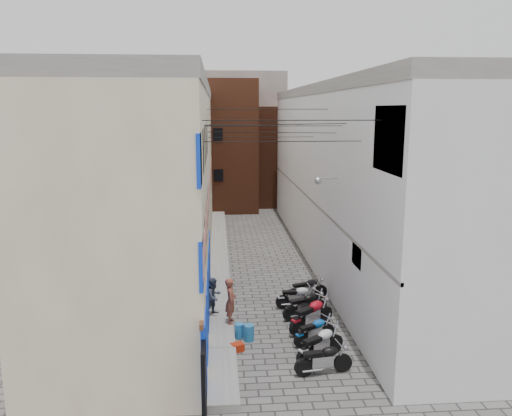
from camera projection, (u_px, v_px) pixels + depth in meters
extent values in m
plane|color=#54514F|center=(301.00, 410.00, 13.16)|extent=(90.00, 90.00, 0.00)
cube|color=slate|center=(220.00, 261.00, 25.68)|extent=(0.90, 26.00, 0.25)
cube|color=#C3B493|center=(159.00, 182.00, 24.65)|extent=(5.00, 26.00, 8.50)
cube|color=#DA857A|center=(209.00, 187.00, 24.89)|extent=(0.10, 26.00, 0.80)
cube|color=#0D35C9|center=(207.00, 298.00, 17.50)|extent=(0.12, 10.20, 2.40)
cube|color=#0D35C9|center=(204.00, 185.00, 16.72)|extent=(0.10, 10.20, 4.00)
cube|color=slate|center=(155.00, 89.00, 23.78)|extent=(5.10, 26.00, 0.50)
cube|color=black|center=(204.00, 384.00, 12.36)|extent=(0.10, 1.20, 2.20)
cube|color=white|center=(357.00, 180.00, 25.43)|extent=(5.00, 26.00, 8.50)
cube|color=#0D35C9|center=(390.00, 139.00, 13.46)|extent=(0.10, 2.40, 1.80)
cube|color=white|center=(358.00, 255.00, 16.68)|extent=(0.08, 1.00, 0.70)
cylinder|color=#B2B2B7|center=(328.00, 178.00, 19.15)|extent=(0.80, 0.06, 0.06)
sphere|color=#B2B2B7|center=(318.00, 181.00, 19.14)|extent=(0.28, 0.28, 0.28)
cube|color=slate|center=(360.00, 90.00, 24.55)|extent=(5.10, 26.00, 0.50)
cube|color=slate|center=(309.00, 197.00, 25.40)|extent=(0.10, 26.00, 0.12)
cube|color=brown|center=(218.00, 145.00, 39.41)|extent=(6.00, 6.00, 10.00)
cube|color=brown|center=(278.00, 155.00, 41.94)|extent=(5.00, 6.00, 8.00)
cube|color=slate|center=(240.00, 135.00, 45.33)|extent=(8.00, 5.00, 11.00)
cube|color=black|center=(245.00, 198.00, 37.56)|extent=(2.00, 0.30, 2.40)
cylinder|color=black|center=(294.00, 120.00, 13.65)|extent=(5.20, 0.02, 0.02)
cylinder|color=black|center=(284.00, 141.00, 15.74)|extent=(5.20, 0.02, 0.02)
cylinder|color=black|center=(275.00, 126.00, 18.11)|extent=(5.20, 0.02, 0.02)
cylinder|color=black|center=(268.00, 109.00, 20.44)|extent=(5.20, 0.02, 0.02)
cylinder|color=black|center=(261.00, 137.00, 23.62)|extent=(5.20, 0.02, 0.02)
cylinder|color=black|center=(256.00, 125.00, 26.46)|extent=(5.20, 0.02, 0.02)
cylinder|color=black|center=(280.00, 124.00, 16.62)|extent=(5.65, 2.07, 0.02)
cylinder|color=black|center=(270.00, 132.00, 19.63)|extent=(5.80, 1.58, 0.02)
imported|color=brown|center=(231.00, 301.00, 17.81)|extent=(0.43, 0.63, 1.66)
imported|color=#363D51|center=(214.00, 296.00, 18.53)|extent=(0.87, 0.87, 1.43)
cylinder|color=#206BA3|center=(249.00, 333.00, 17.07)|extent=(0.41, 0.41, 0.56)
cylinder|color=#2471B4|center=(239.00, 331.00, 17.30)|extent=(0.43, 0.43, 0.51)
cube|color=#9F230B|center=(237.00, 347.00, 16.35)|extent=(0.50, 0.45, 0.26)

